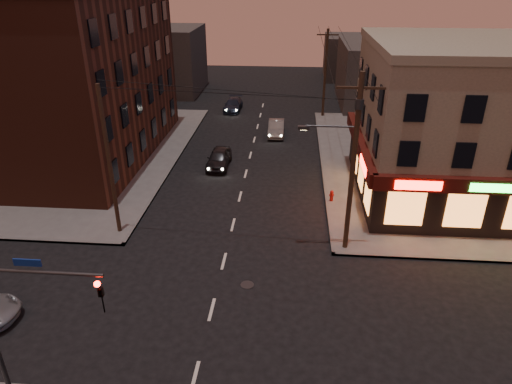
# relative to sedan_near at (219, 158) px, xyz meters

# --- Properties ---
(ground) EXTENTS (120.00, 120.00, 0.00)m
(ground) POSITION_rel_sedan_near_xyz_m (2.32, -17.32, -0.72)
(ground) COLOR black
(ground) RESTS_ON ground
(sidewalk_ne) EXTENTS (24.00, 28.00, 0.15)m
(sidewalk_ne) POSITION_rel_sedan_near_xyz_m (20.32, 1.68, -0.65)
(sidewalk_ne) COLOR #514F4C
(sidewalk_ne) RESTS_ON ground
(sidewalk_nw) EXTENTS (24.00, 28.00, 0.15)m
(sidewalk_nw) POSITION_rel_sedan_near_xyz_m (-15.68, 1.68, -0.65)
(sidewalk_nw) COLOR #514F4C
(sidewalk_nw) RESTS_ON ground
(pizza_building) EXTENTS (15.85, 12.85, 10.50)m
(pizza_building) POSITION_rel_sedan_near_xyz_m (18.25, -3.89, 4.62)
(pizza_building) COLOR gray
(pizza_building) RESTS_ON sidewalk_ne
(brick_apartment) EXTENTS (12.00, 20.00, 13.00)m
(brick_apartment) POSITION_rel_sedan_near_xyz_m (-12.18, 1.68, 5.93)
(brick_apartment) COLOR #492317
(brick_apartment) RESTS_ON sidewalk_nw
(bg_building_ne_a) EXTENTS (10.00, 12.00, 7.00)m
(bg_building_ne_a) POSITION_rel_sedan_near_xyz_m (16.32, 20.68, 2.78)
(bg_building_ne_a) COLOR #3F3D3A
(bg_building_ne_a) RESTS_ON ground
(bg_building_nw) EXTENTS (9.00, 10.00, 8.00)m
(bg_building_nw) POSITION_rel_sedan_near_xyz_m (-10.68, 24.68, 3.28)
(bg_building_nw) COLOR #3F3D3A
(bg_building_nw) RESTS_ON ground
(bg_building_ne_b) EXTENTS (8.00, 8.00, 6.00)m
(bg_building_ne_b) POSITION_rel_sedan_near_xyz_m (14.32, 34.68, 2.28)
(bg_building_ne_b) COLOR #3F3D3A
(bg_building_ne_b) RESTS_ON ground
(utility_pole_main) EXTENTS (4.20, 0.44, 10.00)m
(utility_pole_main) POSITION_rel_sedan_near_xyz_m (9.01, -11.52, 5.04)
(utility_pole_main) COLOR #382619
(utility_pole_main) RESTS_ON sidewalk_ne
(utility_pole_far) EXTENTS (0.26, 0.26, 9.00)m
(utility_pole_far) POSITION_rel_sedan_near_xyz_m (9.12, 14.68, 3.93)
(utility_pole_far) COLOR #382619
(utility_pole_far) RESTS_ON sidewalk_ne
(utility_pole_west) EXTENTS (0.24, 0.24, 9.00)m
(utility_pole_west) POSITION_rel_sedan_near_xyz_m (-4.48, -10.82, 3.93)
(utility_pole_west) COLOR #382619
(utility_pole_west) RESTS_ON sidewalk_nw
(traffic_signal) EXTENTS (4.49, 0.32, 6.47)m
(traffic_signal) POSITION_rel_sedan_near_xyz_m (-3.25, -22.92, 3.43)
(traffic_signal) COLOR #333538
(traffic_signal) RESTS_ON ground
(sedan_near) EXTENTS (1.78, 4.26, 1.44)m
(sedan_near) POSITION_rel_sedan_near_xyz_m (0.00, 0.00, 0.00)
(sedan_near) COLOR black
(sedan_near) RESTS_ON ground
(sedan_mid) EXTENTS (1.51, 4.28, 1.41)m
(sedan_mid) POSITION_rel_sedan_near_xyz_m (4.33, 8.23, -0.02)
(sedan_mid) COLOR slate
(sedan_mid) RESTS_ON ground
(sedan_far) EXTENTS (1.94, 4.50, 1.29)m
(sedan_far) POSITION_rel_sedan_near_xyz_m (-0.92, 16.36, -0.08)
(sedan_far) COLOR black
(sedan_far) RESTS_ON ground
(fire_hydrant) EXTENTS (0.36, 0.36, 0.78)m
(fire_hydrant) POSITION_rel_sedan_near_xyz_m (8.72, -5.73, -0.15)
(fire_hydrant) COLOR maroon
(fire_hydrant) RESTS_ON sidewalk_ne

